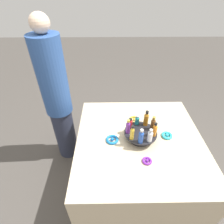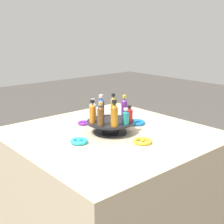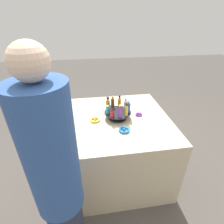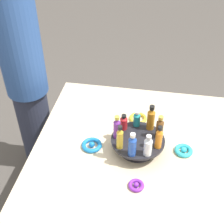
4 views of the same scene
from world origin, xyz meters
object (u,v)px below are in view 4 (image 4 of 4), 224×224
object	(u,v)px
display_stand	(138,143)
bottle_purple	(117,128)
person_figure	(25,73)
bottle_amber	(151,118)
bottle_brown	(160,128)
ribbon_bow_purple	(136,185)
bottle_orange	(159,138)
bottle_blue	(132,145)
bottle_teal	(137,119)
ribbon_bow_teal	(184,150)
bottle_red	(124,122)
bottle_gold	(120,138)
ribbon_bow_blue	(92,145)
ribbon_bow_gold	(138,118)
bottle_clear	(148,146)

from	to	relation	value
display_stand	bottle_purple	size ratio (longest dim) A/B	2.02
person_figure	bottle_amber	bearing A→B (deg)	6.50
bottle_brown	ribbon_bow_purple	distance (m)	0.31
bottle_orange	bottle_purple	bearing A→B (deg)	-9.87
bottle_blue	ribbon_bow_purple	xyz separation A→B (m)	(-0.04, 0.13, -0.13)
bottle_teal	ribbon_bow_teal	xyz separation A→B (m)	(-0.26, 0.09, -0.10)
bottle_brown	bottle_red	size ratio (longest dim) A/B	1.49
bottle_brown	ribbon_bow_teal	distance (m)	0.18
bottle_purple	person_figure	bearing A→B (deg)	-35.89
bottle_purple	ribbon_bow_teal	xyz separation A→B (m)	(-0.35, -0.02, -0.12)
bottle_gold	ribbon_bow_teal	distance (m)	0.36
bottle_gold	bottle_teal	distance (m)	0.19
ribbon_bow_blue	ribbon_bow_gold	bearing A→B (deg)	-130.10
bottle_orange	ribbon_bow_purple	xyz separation A→B (m)	(0.08, 0.20, -0.13)
bottle_amber	bottle_teal	distance (m)	0.08
bottle_gold	bottle_clear	world-z (taller)	bottle_gold
display_stand	bottle_gold	bearing A→B (deg)	40.13
display_stand	bottle_gold	size ratio (longest dim) A/B	1.99
bottle_clear	person_figure	bearing A→B (deg)	-34.81
display_stand	ribbon_bow_purple	world-z (taller)	display_stand
bottle_clear	ribbon_bow_purple	world-z (taller)	bottle_clear
bottle_amber	ribbon_bow_gold	world-z (taller)	bottle_amber
bottle_red	ribbon_bow_blue	distance (m)	0.21
display_stand	person_figure	xyz separation A→B (m)	(0.81, -0.51, 0.02)
bottle_orange	bottle_teal	distance (m)	0.19
display_stand	bottle_red	size ratio (longest dim) A/B	3.07
ribbon_bow_teal	ribbon_bow_gold	bearing A→B (deg)	-40.10
bottle_brown	bottle_teal	size ratio (longest dim) A/B	1.45
display_stand	bottle_orange	world-z (taller)	bottle_orange
ribbon_bow_blue	bottle_teal	bearing A→B (deg)	-149.78
bottle_clear	ribbon_bow_gold	distance (m)	0.36
bottle_clear	ribbon_bow_purple	bearing A→B (deg)	76.63
display_stand	bottle_brown	distance (m)	0.14
bottle_teal	ribbon_bow_gold	size ratio (longest dim) A/B	0.91
bottle_clear	ribbon_bow_purple	xyz separation A→B (m)	(0.03, 0.14, -0.12)
display_stand	bottle_teal	world-z (taller)	bottle_teal
bottle_brown	ribbon_bow_purple	world-z (taller)	bottle_brown
ribbon_bow_teal	ribbon_bow_purple	world-z (taller)	ribbon_bow_teal
bottle_clear	bottle_teal	xyz separation A→B (m)	(0.07, -0.20, -0.01)
bottle_amber	bottle_teal	size ratio (longest dim) A/B	1.60
bottle_orange	bottle_clear	bearing A→B (deg)	50.13
ribbon_bow_gold	bottle_brown	bearing A→B (deg)	121.43
bottle_red	person_figure	distance (m)	0.85
bottle_blue	person_figure	bearing A→B (deg)	-37.81
ribbon_bow_purple	bottle_clear	bearing A→B (deg)	-103.37
ribbon_bow_teal	ribbon_bow_purple	xyz separation A→B (m)	(0.22, 0.26, -0.00)
display_stand	ribbon_bow_purple	size ratio (longest dim) A/B	3.67
display_stand	ribbon_bow_teal	bearing A→B (deg)	-175.10
bottle_amber	ribbon_bow_teal	bearing A→B (deg)	158.09
ribbon_bow_blue	bottle_brown	bearing A→B (deg)	-170.35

